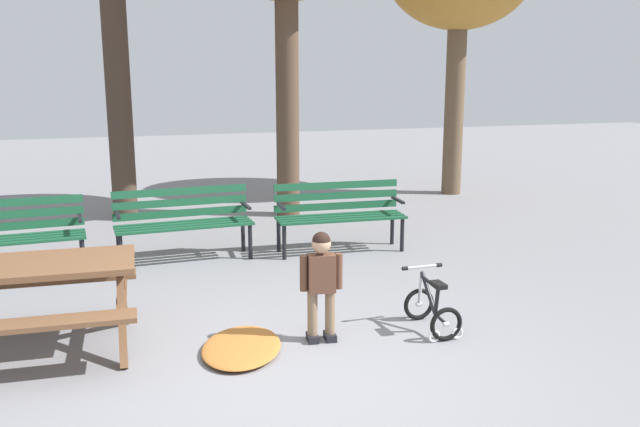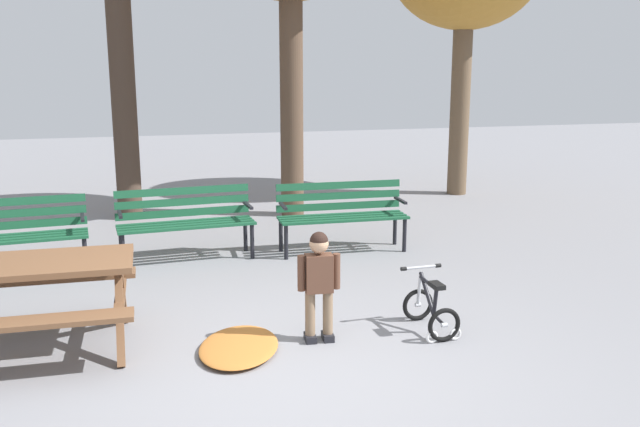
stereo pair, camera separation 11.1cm
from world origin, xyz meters
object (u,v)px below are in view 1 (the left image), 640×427
object	(u,v)px
picnic_table	(19,285)
child_standing	(321,278)
park_bench_left	(183,218)
kids_bicycle	(432,309)
park_bench_far_left	(8,232)
park_bench_right	(339,210)

from	to	relation	value
picnic_table	child_standing	distance (m)	2.43
park_bench_left	kids_bicycle	bearing A→B (deg)	-56.52
park_bench_far_left	park_bench_left	xyz separation A→B (m)	(1.90, 0.17, 0.00)
park_bench_right	park_bench_left	bearing A→B (deg)	176.60
park_bench_left	park_bench_right	size ratio (longest dim) A/B	1.01
park_bench_left	park_bench_right	world-z (taller)	same
picnic_table	kids_bicycle	distance (m)	3.45
picnic_table	park_bench_left	bearing A→B (deg)	58.51
park_bench_left	park_bench_right	bearing A→B (deg)	-3.40
child_standing	park_bench_left	bearing A→B (deg)	107.57
kids_bicycle	child_standing	bearing A→B (deg)	177.47
picnic_table	kids_bicycle	world-z (taller)	picnic_table
park_bench_far_left	park_bench_right	bearing A→B (deg)	0.87
park_bench_left	kids_bicycle	xyz separation A→B (m)	(1.90, -2.88, -0.31)
park_bench_left	kids_bicycle	distance (m)	3.47
park_bench_right	child_standing	distance (m)	2.90
park_bench_far_left	park_bench_left	world-z (taller)	same
picnic_table	park_bench_far_left	bearing A→B (deg)	100.06
park_bench_far_left	park_bench_left	size ratio (longest dim) A/B	1.00
child_standing	kids_bicycle	size ratio (longest dim) A/B	1.67
picnic_table	park_bench_far_left	world-z (taller)	park_bench_far_left
park_bench_left	kids_bicycle	world-z (taller)	park_bench_left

